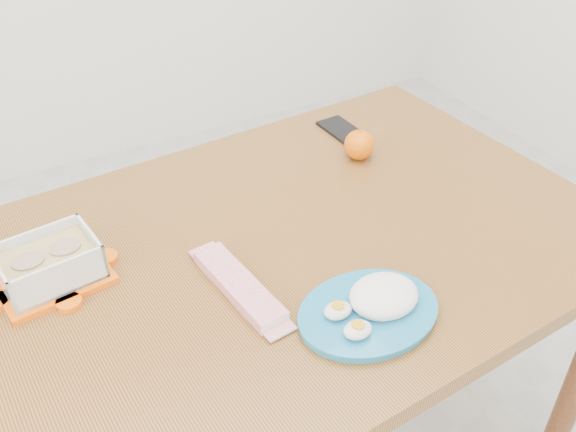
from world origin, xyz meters
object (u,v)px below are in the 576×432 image
dining_table (288,272)px  smartphone (343,131)px  orange_fruit (359,145)px  rice_plate (373,305)px  food_container (50,264)px

dining_table → smartphone: size_ratio=9.60×
orange_fruit → rice_plate: bearing=-120.3°
rice_plate → food_container: bearing=143.2°
food_container → smartphone: food_container is taller
food_container → orange_fruit: bearing=0.1°
food_container → orange_fruit: food_container is taller
orange_fruit → smartphone: orange_fruit is taller
food_container → smartphone: 0.81m
smartphone → food_container: bearing=-167.2°
dining_table → rice_plate: 0.28m
dining_table → rice_plate: (0.03, -0.26, 0.11)m
dining_table → rice_plate: rice_plate is taller
smartphone → orange_fruit: bearing=-108.9°
dining_table → smartphone: bearing=39.5°
orange_fruit → rice_plate: 0.53m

